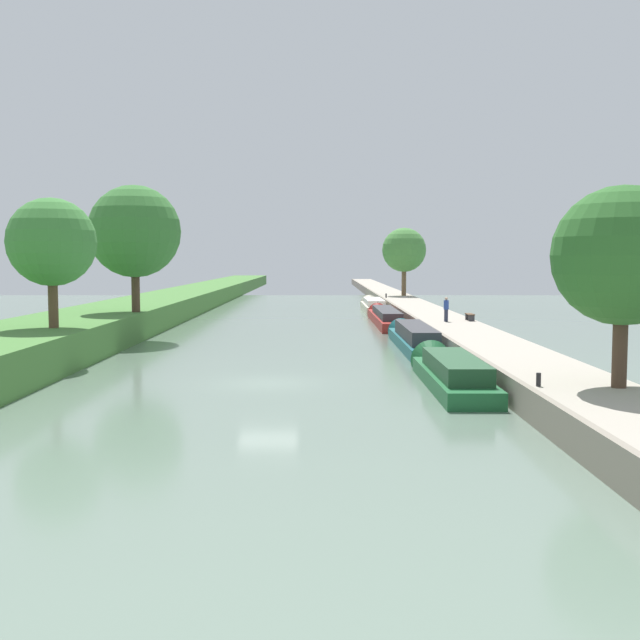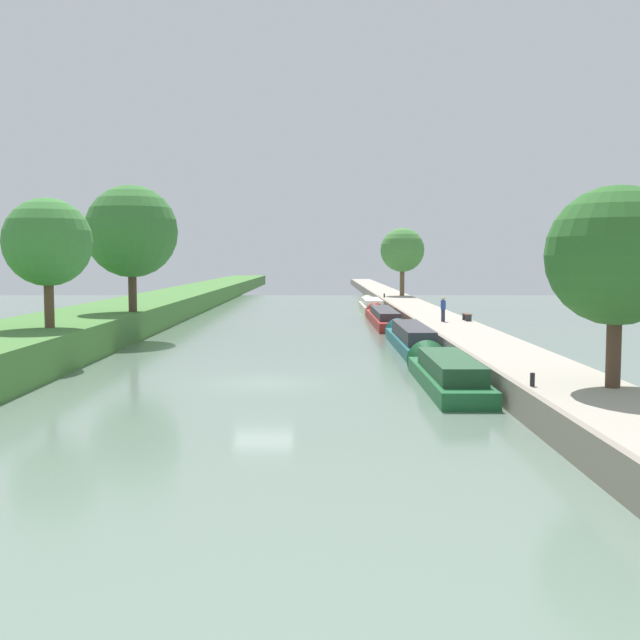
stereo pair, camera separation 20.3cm
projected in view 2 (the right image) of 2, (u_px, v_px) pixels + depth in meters
ground_plane at (265, 383)px, 32.56m from camera, size 160.00×160.00×0.00m
right_towpath at (525, 371)px, 32.49m from camera, size 3.81×260.00×1.07m
stone_quay at (477, 370)px, 32.49m from camera, size 0.25×260.00×1.12m
narrowboat_green at (446, 372)px, 32.19m from camera, size 2.10×11.20×2.02m
narrowboat_teal at (412, 338)px, 45.67m from camera, size 1.89×14.14×2.02m
narrowboat_red at (384, 317)px, 62.53m from camera, size 1.86×16.94×1.83m
narrowboat_cream at (373, 306)px, 78.06m from camera, size 2.06×12.76×1.96m
tree_rightbank_near at (618, 256)px, 24.77m from camera, size 4.57×4.57×6.62m
tree_rightbank_midnear at (404, 250)px, 88.02m from camera, size 5.08×5.08×7.81m
tree_leftbank_downstream at (49, 243)px, 38.06m from camera, size 4.41×4.41×6.49m
tree_leftbank_upstream at (133, 232)px, 49.44m from camera, size 5.97×5.97×8.22m
person_walking at (445, 309)px, 51.58m from camera, size 0.34×0.34×1.66m
mooring_bollard_near at (534, 380)px, 25.33m from camera, size 0.16×0.16×0.45m
mooring_bollard_far at (386, 296)px, 83.79m from camera, size 0.16×0.16×0.45m
park_bench at (469, 315)px, 52.52m from camera, size 0.44×1.50×0.47m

